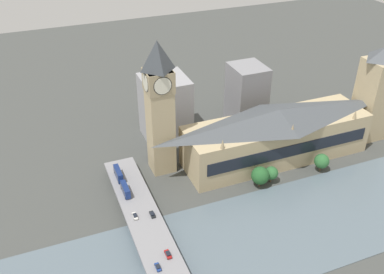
{
  "coord_description": "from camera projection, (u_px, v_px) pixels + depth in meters",
  "views": [
    {
      "loc": [
        -148.01,
        107.14,
        135.53
      ],
      "look_at": [
        22.28,
        39.1,
        20.87
      ],
      "focal_mm": 40.0,
      "sensor_mm": 36.0,
      "label": 1
    }
  ],
  "objects": [
    {
      "name": "city_block_center",
      "position": [
        165.0,
        108.0,
        246.24
      ],
      "size": [
        25.99,
        25.43,
        37.89
      ],
      "color": "#939399",
      "rests_on": "ground_plane"
    },
    {
      "name": "tree_embankment_far",
      "position": [
        271.0,
        173.0,
        215.72
      ],
      "size": [
        6.87,
        6.87,
        9.21
      ],
      "color": "brown",
      "rests_on": "ground_plane"
    },
    {
      "name": "river_water",
      "position": [
        316.0,
        218.0,
        195.66
      ],
      "size": [
        54.96,
        360.0,
        0.3
      ],
      "primitive_type": "cube",
      "color": "slate",
      "rests_on": "ground_plane"
    },
    {
      "name": "car_northbound_lead",
      "position": [
        152.0,
        214.0,
        188.38
      ],
      "size": [
        4.4,
        1.85,
        1.43
      ],
      "color": "black",
      "rests_on": "road_bridge"
    },
    {
      "name": "tree_embankment_near",
      "position": [
        260.0,
        176.0,
        212.04
      ],
      "size": [
        9.13,
        9.13,
        11.47
      ],
      "color": "brown",
      "rests_on": "ground_plane"
    },
    {
      "name": "car_southbound_mid",
      "position": [
        168.0,
        254.0,
        168.75
      ],
      "size": [
        4.64,
        1.88,
        1.53
      ],
      "color": "maroon",
      "rests_on": "road_bridge"
    },
    {
      "name": "city_block_west",
      "position": [
        247.0,
        95.0,
        261.79
      ],
      "size": [
        22.11,
        19.67,
        37.51
      ],
      "color": "gray",
      "rests_on": "ground_plane"
    },
    {
      "name": "ground_plane",
      "position": [
        278.0,
        177.0,
        222.1
      ],
      "size": [
        600.0,
        600.0,
        0.0
      ],
      "primitive_type": "plane",
      "color": "#424442"
    },
    {
      "name": "car_northbound_tail",
      "position": [
        135.0,
        216.0,
        187.42
      ],
      "size": [
        4.71,
        1.79,
        1.47
      ],
      "color": "silver",
      "rests_on": "road_bridge"
    },
    {
      "name": "road_bridge",
      "position": [
        161.0,
        258.0,
        169.61
      ],
      "size": [
        141.92,
        15.35,
        6.04
      ],
      "color": "slate",
      "rests_on": "ground_plane"
    },
    {
      "name": "tree_embankment_mid",
      "position": [
        322.0,
        161.0,
        223.44
      ],
      "size": [
        7.84,
        7.84,
        10.31
      ],
      "color": "brown",
      "rests_on": "ground_plane"
    },
    {
      "name": "car_southbound_lead",
      "position": [
        158.0,
        267.0,
        163.41
      ],
      "size": [
        4.18,
        1.75,
        1.27
      ],
      "color": "navy",
      "rests_on": "road_bridge"
    },
    {
      "name": "parliament_hall",
      "position": [
        277.0,
        134.0,
        230.23
      ],
      "size": [
        28.59,
        102.15,
        29.69
      ],
      "color": "tan",
      "rests_on": "ground_plane"
    },
    {
      "name": "double_decker_bus_rear",
      "position": [
        125.0,
        189.0,
        200.13
      ],
      "size": [
        10.02,
        2.64,
        4.68
      ],
      "color": "navy",
      "rests_on": "road_bridge"
    },
    {
      "name": "victoria_tower",
      "position": [
        376.0,
        93.0,
        243.38
      ],
      "size": [
        17.14,
        17.14,
        59.58
      ],
      "color": "tan",
      "rests_on": "ground_plane"
    },
    {
      "name": "double_decker_bus_mid",
      "position": [
        118.0,
        173.0,
        210.29
      ],
      "size": [
        10.87,
        2.58,
        5.08
      ],
      "color": "navy",
      "rests_on": "road_bridge"
    },
    {
      "name": "clock_tower",
      "position": [
        160.0,
        105.0,
        208.76
      ],
      "size": [
        13.25,
        13.25,
        70.87
      ],
      "color": "tan",
      "rests_on": "ground_plane"
    }
  ]
}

